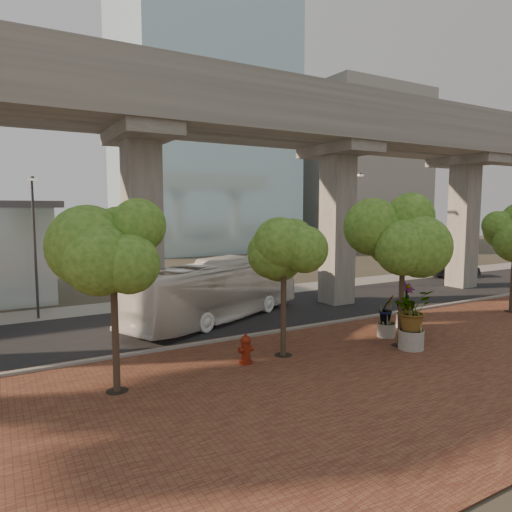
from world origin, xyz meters
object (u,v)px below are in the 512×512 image
transit_bus (217,291)px  fire_hydrant (246,349)px  planter_front (412,313)px  parked_car (453,269)px

transit_bus → fire_hydrant: 7.09m
fire_hydrant → planter_front: (6.79, -1.84, 0.97)m
parked_car → planter_front: size_ratio=1.74×
parked_car → planter_front: planter_front is taller
fire_hydrant → transit_bus: bearing=73.8°
fire_hydrant → parked_car: bearing=22.0°
transit_bus → parked_car: transit_bus is taller
transit_bus → parked_car: (23.83, 3.66, -0.86)m
fire_hydrant → planter_front: bearing=-15.2°
parked_car → fire_hydrant: 27.81m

